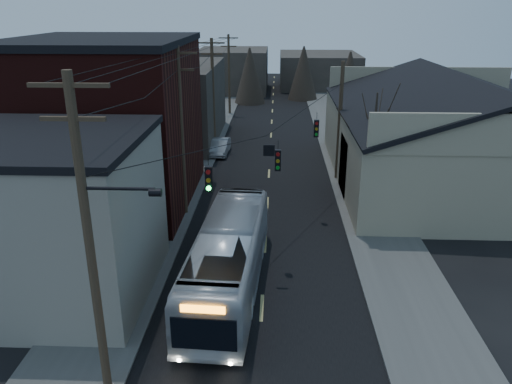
% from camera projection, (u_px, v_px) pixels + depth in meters
% --- Properties ---
extents(road_surface, '(9.00, 110.00, 0.02)m').
position_uv_depth(road_surface, '(270.00, 158.00, 41.77)').
color(road_surface, black).
rests_on(road_surface, ground).
extents(sidewalk_left, '(4.00, 110.00, 0.12)m').
position_uv_depth(sidewalk_left, '(193.00, 157.00, 42.00)').
color(sidewalk_left, '#474744').
rests_on(sidewalk_left, ground).
extents(sidewalk_right, '(4.00, 110.00, 0.12)m').
position_uv_depth(sidewalk_right, '(348.00, 159.00, 41.50)').
color(sidewalk_right, '#474744').
rests_on(sidewalk_right, ground).
extents(building_clapboard, '(8.00, 8.00, 7.00)m').
position_uv_depth(building_clapboard, '(52.00, 220.00, 21.25)').
color(building_clapboard, gray).
rests_on(building_clapboard, ground).
extents(building_brick, '(10.00, 12.00, 10.00)m').
position_uv_depth(building_brick, '(108.00, 126.00, 31.05)').
color(building_brick, black).
rests_on(building_brick, ground).
extents(building_left_far, '(9.00, 14.00, 7.00)m').
position_uv_depth(building_left_far, '(169.00, 103.00, 46.52)').
color(building_left_far, '#332F29').
rests_on(building_left_far, ground).
extents(warehouse, '(16.16, 20.60, 7.73)m').
position_uv_depth(warehouse, '(451.00, 145.00, 35.64)').
color(warehouse, gray).
rests_on(warehouse, ground).
extents(building_far_left, '(10.00, 12.00, 6.00)m').
position_uv_depth(building_far_left, '(233.00, 70.00, 73.68)').
color(building_far_left, '#332F29').
rests_on(building_far_left, ground).
extents(building_far_right, '(12.00, 14.00, 5.00)m').
position_uv_depth(building_far_right, '(319.00, 70.00, 78.02)').
color(building_far_right, '#332F29').
rests_on(building_far_right, ground).
extents(bare_tree, '(0.40, 0.40, 7.20)m').
position_uv_depth(bare_tree, '(373.00, 151.00, 30.90)').
color(bare_tree, black).
rests_on(bare_tree, ground).
extents(utility_lines, '(11.24, 45.28, 10.50)m').
position_uv_depth(utility_lines, '(224.00, 114.00, 34.67)').
color(utility_lines, '#382B1E').
rests_on(utility_lines, ground).
extents(bus, '(3.27, 11.39, 3.14)m').
position_uv_depth(bus, '(228.00, 258.00, 22.09)').
color(bus, '#B2B8BF').
rests_on(bus, ground).
extents(parked_car, '(1.55, 4.06, 1.32)m').
position_uv_depth(parked_car, '(220.00, 147.00, 42.81)').
color(parked_car, '#939699').
rests_on(parked_car, ground).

